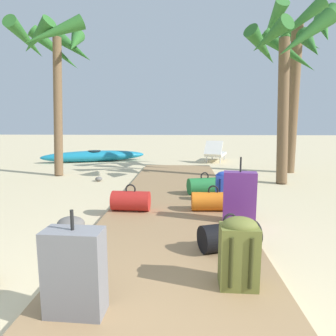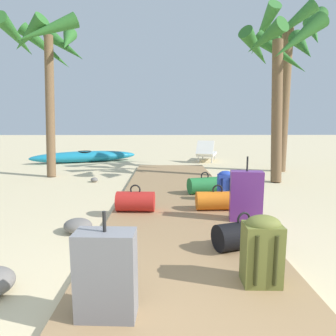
{
  "view_description": "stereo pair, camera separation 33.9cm",
  "coord_description": "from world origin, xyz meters",
  "px_view_note": "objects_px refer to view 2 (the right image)",
  "views": [
    {
      "loc": [
        0.13,
        -1.17,
        1.42
      ],
      "look_at": [
        -0.14,
        4.43,
        0.55
      ],
      "focal_mm": 31.27,
      "sensor_mm": 36.0,
      "label": 1
    },
    {
      "loc": [
        -0.21,
        -1.17,
        1.42
      ],
      "look_at": [
        -0.14,
        4.43,
        0.55
      ],
      "focal_mm": 31.27,
      "sensor_mm": 36.0,
      "label": 2
    }
  ],
  "objects_px": {
    "duffel_bag_green": "(205,185)",
    "backpack_blue": "(225,185)",
    "duffel_bag_red": "(136,201)",
    "lounge_chair": "(207,152)",
    "suitcase_purple": "(246,196)",
    "backpack_olive": "(262,248)",
    "palm_tree_near_right": "(279,60)",
    "palm_tree_far_right": "(287,51)",
    "kayak": "(85,157)",
    "duffel_bag_black": "(243,235)",
    "palm_tree_far_left": "(46,51)",
    "suitcase_grey": "(106,275)",
    "duffel_bag_orange": "(217,200)"
  },
  "relations": [
    {
      "from": "lounge_chair",
      "to": "backpack_blue",
      "type": "bearing_deg",
      "value": -95.05
    },
    {
      "from": "duffel_bag_black",
      "to": "duffel_bag_red",
      "type": "height_order",
      "value": "duffel_bag_red"
    },
    {
      "from": "duffel_bag_orange",
      "to": "backpack_blue",
      "type": "height_order",
      "value": "backpack_blue"
    },
    {
      "from": "duffel_bag_red",
      "to": "lounge_chair",
      "type": "xyz_separation_m",
      "value": [
        2.01,
        6.45,
        0.09
      ]
    },
    {
      "from": "palm_tree_far_right",
      "to": "suitcase_grey",
      "type": "bearing_deg",
      "value": -120.05
    },
    {
      "from": "backpack_blue",
      "to": "backpack_olive",
      "type": "bearing_deg",
      "value": -95.29
    },
    {
      "from": "suitcase_purple",
      "to": "backpack_olive",
      "type": "height_order",
      "value": "suitcase_purple"
    },
    {
      "from": "backpack_olive",
      "to": "duffel_bag_orange",
      "type": "bearing_deg",
      "value": 89.59
    },
    {
      "from": "backpack_olive",
      "to": "kayak",
      "type": "xyz_separation_m",
      "value": [
        -3.7,
        8.33,
        -0.19
      ]
    },
    {
      "from": "suitcase_purple",
      "to": "backpack_blue",
      "type": "height_order",
      "value": "suitcase_purple"
    },
    {
      "from": "duffel_bag_black",
      "to": "suitcase_purple",
      "type": "bearing_deg",
      "value": 73.18
    },
    {
      "from": "suitcase_purple",
      "to": "palm_tree_far_right",
      "type": "xyz_separation_m",
      "value": [
        2.3,
        4.58,
        2.97
      ]
    },
    {
      "from": "palm_tree_far_right",
      "to": "palm_tree_far_left",
      "type": "xyz_separation_m",
      "value": [
        -6.45,
        -0.56,
        -0.15
      ]
    },
    {
      "from": "palm_tree_far_right",
      "to": "palm_tree_far_left",
      "type": "distance_m",
      "value": 6.48
    },
    {
      "from": "suitcase_grey",
      "to": "kayak",
      "type": "height_order",
      "value": "suitcase_grey"
    },
    {
      "from": "lounge_chair",
      "to": "duffel_bag_red",
      "type": "bearing_deg",
      "value": -107.32
    },
    {
      "from": "duffel_bag_black",
      "to": "kayak",
      "type": "xyz_separation_m",
      "value": [
        -3.74,
        7.61,
        -0.03
      ]
    },
    {
      "from": "suitcase_purple",
      "to": "kayak",
      "type": "bearing_deg",
      "value": 120.87
    },
    {
      "from": "suitcase_purple",
      "to": "palm_tree_near_right",
      "type": "distance_m",
      "value": 4.36
    },
    {
      "from": "palm_tree_far_left",
      "to": "palm_tree_near_right",
      "type": "xyz_separation_m",
      "value": [
        5.74,
        -0.78,
        -0.37
      ]
    },
    {
      "from": "duffel_bag_green",
      "to": "suitcase_purple",
      "type": "bearing_deg",
      "value": -77.57
    },
    {
      "from": "suitcase_purple",
      "to": "duffel_bag_black",
      "type": "height_order",
      "value": "suitcase_purple"
    },
    {
      "from": "duffel_bag_orange",
      "to": "palm_tree_far_right",
      "type": "relative_size",
      "value": 0.15
    },
    {
      "from": "kayak",
      "to": "palm_tree_far_right",
      "type": "bearing_deg",
      "value": -18.66
    },
    {
      "from": "duffel_bag_green",
      "to": "duffel_bag_orange",
      "type": "bearing_deg",
      "value": -87.26
    },
    {
      "from": "duffel_bag_green",
      "to": "palm_tree_far_right",
      "type": "relative_size",
      "value": 0.15
    },
    {
      "from": "suitcase_purple",
      "to": "suitcase_grey",
      "type": "xyz_separation_m",
      "value": [
        -1.52,
        -2.02,
        -0.04
      ]
    },
    {
      "from": "suitcase_purple",
      "to": "duffel_bag_green",
      "type": "xyz_separation_m",
      "value": [
        -0.35,
        1.58,
        -0.19
      ]
    },
    {
      "from": "palm_tree_far_right",
      "to": "palm_tree_near_right",
      "type": "xyz_separation_m",
      "value": [
        -0.71,
        -1.34,
        -0.52
      ]
    },
    {
      "from": "duffel_bag_orange",
      "to": "palm_tree_far_right",
      "type": "height_order",
      "value": "palm_tree_far_right"
    },
    {
      "from": "backpack_blue",
      "to": "palm_tree_far_left",
      "type": "bearing_deg",
      "value": 143.88
    },
    {
      "from": "suitcase_grey",
      "to": "palm_tree_near_right",
      "type": "distance_m",
      "value": 6.6
    },
    {
      "from": "palm_tree_near_right",
      "to": "kayak",
      "type": "xyz_separation_m",
      "value": [
        -5.6,
        3.47,
        -2.68
      ]
    },
    {
      "from": "backpack_olive",
      "to": "lounge_chair",
      "type": "xyz_separation_m",
      "value": [
        0.76,
        8.51,
        -0.06
      ]
    },
    {
      "from": "palm_tree_near_right",
      "to": "kayak",
      "type": "bearing_deg",
      "value": 148.19
    },
    {
      "from": "palm_tree_far_left",
      "to": "kayak",
      "type": "height_order",
      "value": "palm_tree_far_left"
    },
    {
      "from": "backpack_blue",
      "to": "suitcase_grey",
      "type": "bearing_deg",
      "value": -115.43
    },
    {
      "from": "backpack_olive",
      "to": "lounge_chair",
      "type": "relative_size",
      "value": 0.36
    },
    {
      "from": "suitcase_purple",
      "to": "duffel_bag_black",
      "type": "bearing_deg",
      "value": -106.82
    },
    {
      "from": "duffel_bag_orange",
      "to": "palm_tree_near_right",
      "type": "distance_m",
      "value": 4.25
    },
    {
      "from": "palm_tree_far_right",
      "to": "palm_tree_far_left",
      "type": "bearing_deg",
      "value": -175.03
    },
    {
      "from": "backpack_blue",
      "to": "kayak",
      "type": "xyz_separation_m",
      "value": [
        -3.95,
        5.68,
        -0.15
      ]
    },
    {
      "from": "palm_tree_far_left",
      "to": "suitcase_purple",
      "type": "bearing_deg",
      "value": -44.06
    },
    {
      "from": "palm_tree_far_right",
      "to": "lounge_chair",
      "type": "xyz_separation_m",
      "value": [
        -1.85,
        2.31,
        -3.07
      ]
    },
    {
      "from": "suitcase_purple",
      "to": "backpack_blue",
      "type": "relative_size",
      "value": 1.7
    },
    {
      "from": "suitcase_purple",
      "to": "lounge_chair",
      "type": "xyz_separation_m",
      "value": [
        0.45,
        6.89,
        -0.1
      ]
    },
    {
      "from": "duffel_bag_black",
      "to": "palm_tree_near_right",
      "type": "distance_m",
      "value": 5.25
    },
    {
      "from": "duffel_bag_green",
      "to": "backpack_blue",
      "type": "height_order",
      "value": "backpack_blue"
    },
    {
      "from": "palm_tree_near_right",
      "to": "palm_tree_far_right",
      "type": "bearing_deg",
      "value": 62.0
    },
    {
      "from": "kayak",
      "to": "backpack_olive",
      "type": "bearing_deg",
      "value": -66.03
    }
  ]
}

